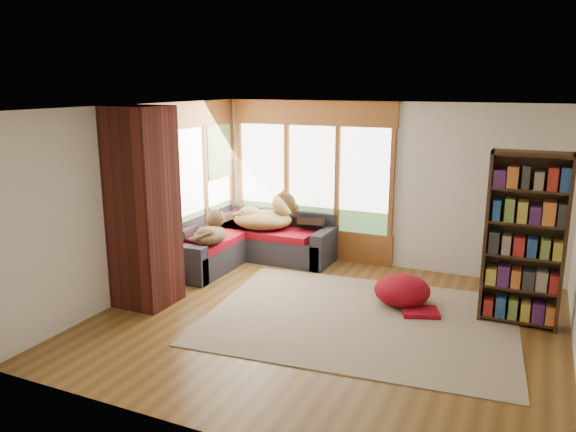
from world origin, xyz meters
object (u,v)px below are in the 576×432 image
Objects in this scene: brick_chimney at (143,208)px; bookshelf at (525,240)px; area_rug at (360,319)px; sectional_sofa at (250,245)px; pouf at (402,289)px; dog_tan at (268,212)px; dog_brindle at (211,228)px.

brick_chimney reaches higher than bookshelf.
bookshelf reaches higher than area_rug.
sectional_sofa is 4.22m from bookshelf.
pouf is at bearing -179.99° from bookshelf.
bookshelf is 1.87× the size of dog_tan.
brick_chimney is 1.43m from dog_brindle.
dog_tan is 1.37× the size of dog_brindle.
brick_chimney is 2.31× the size of dog_tan.
bookshelf reaches higher than dog_tan.
pouf is 0.66× the size of dog_tan.
sectional_sofa is at bearing 164.85° from pouf.
brick_chimney is at bearing -167.04° from area_rug.
bookshelf is 1.65m from pouf.
pouf is (-1.42, -0.00, -0.84)m from bookshelf.
pouf is at bearing 23.03° from brick_chimney.
area_rug is 2.18m from bookshelf.
area_rug is at bearing -115.49° from dog_brindle.
brick_chimney is at bearing -156.97° from pouf.
dog_tan reaches higher than sectional_sofa.
area_rug is 3.31× the size of dog_tan.
dog_tan is (0.20, 0.27, 0.51)m from sectional_sofa.
pouf is 0.90× the size of dog_brindle.
bookshelf is at bearing -100.63° from dog_brindle.
bookshelf is (4.54, 1.32, -0.24)m from brick_chimney.
area_rug is at bearing -56.41° from dog_tan.
dog_tan is at bearing 165.73° from bookshelf.
sectional_sofa is 1.04× the size of bookshelf.
dog_tan reaches higher than dog_brindle.
sectional_sofa reaches higher than pouf.
sectional_sofa is at bearing -29.97° from dog_brindle.
sectional_sofa is 1.95× the size of dog_tan.
sectional_sofa is at bearing 77.71° from brick_chimney.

